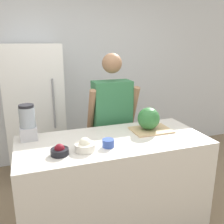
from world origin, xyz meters
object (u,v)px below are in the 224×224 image
(person, at_px, (112,125))
(watermelon, at_px, (149,119))
(bowl_cherries, at_px, (60,151))
(bowl_small_blue, at_px, (108,143))
(bowl_cream, at_px, (85,146))
(refrigerator, at_px, (35,112))
(blender, at_px, (28,123))

(person, relative_size, watermelon, 7.59)
(bowl_cherries, bearing_deg, bowl_small_blue, 2.71)
(bowl_cherries, xyz_separation_m, bowl_small_blue, (0.41, 0.02, -0.00))
(bowl_cherries, relative_size, bowl_cream, 0.84)
(refrigerator, relative_size, bowl_small_blue, 17.42)
(bowl_cream, height_order, bowl_small_blue, bowl_cream)
(watermelon, xyz_separation_m, blender, (-1.14, 0.15, 0.03))
(refrigerator, distance_m, person, 1.12)
(watermelon, bearing_deg, person, 115.40)
(refrigerator, bearing_deg, blender, -95.27)
(bowl_cherries, height_order, bowl_cream, bowl_cream)
(person, distance_m, bowl_small_blue, 0.78)
(person, height_order, bowl_cream, person)
(watermelon, relative_size, blender, 0.68)
(bowl_small_blue, bearing_deg, blender, 147.61)
(bowl_cherries, distance_m, bowl_cream, 0.21)
(person, xyz_separation_m, bowl_cherries, (-0.70, -0.74, 0.11))
(refrigerator, relative_size, bowl_cream, 10.40)
(watermelon, height_order, bowl_cream, watermelon)
(refrigerator, xyz_separation_m, bowl_small_blue, (0.53, -1.49, 0.08))
(bowl_small_blue, height_order, blender, blender)
(person, relative_size, bowl_small_blue, 16.51)
(bowl_cream, xyz_separation_m, bowl_small_blue, (0.20, 0.01, -0.01))
(watermelon, bearing_deg, blender, 172.64)
(blender, bearing_deg, bowl_cherries, -62.34)
(bowl_small_blue, bearing_deg, person, 68.42)
(bowl_small_blue, bearing_deg, watermelon, 26.50)
(person, xyz_separation_m, bowl_cream, (-0.49, -0.73, 0.12))
(person, xyz_separation_m, blender, (-0.92, -0.32, 0.23))
(person, height_order, blender, person)
(bowl_cherries, bearing_deg, blender, 117.66)
(refrigerator, xyz_separation_m, blender, (-0.10, -1.09, 0.21))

